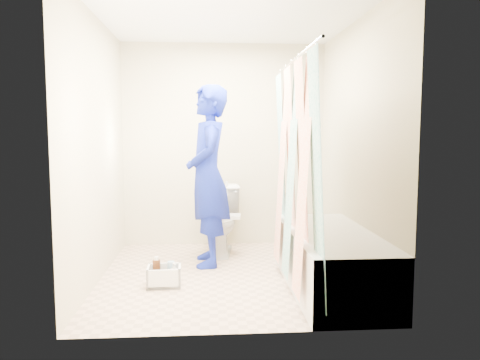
{
  "coord_description": "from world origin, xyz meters",
  "views": [
    {
      "loc": [
        -0.21,
        -4.32,
        1.35
      ],
      "look_at": [
        0.13,
        0.43,
        0.87
      ],
      "focal_mm": 35.0,
      "sensor_mm": 36.0,
      "label": 1
    }
  ],
  "objects": [
    {
      "name": "ceiling",
      "position": [
        0.0,
        0.0,
        2.4
      ],
      "size": [
        2.4,
        2.6,
        0.02
      ],
      "primitive_type": "cube",
      "color": "white",
      "rests_on": "wall_back"
    },
    {
      "name": "toilet",
      "position": [
        -0.06,
        0.84,
        0.38
      ],
      "size": [
        0.5,
        0.78,
        0.75
      ],
      "primitive_type": "imported",
      "rotation": [
        0.0,
        0.0,
        -0.11
      ],
      "color": "white",
      "rests_on": "ground"
    },
    {
      "name": "shower_curtain",
      "position": [
        0.52,
        -0.43,
        1.02
      ],
      "size": [
        0.06,
        1.75,
        1.8
      ],
      "primitive_type": "cube",
      "color": "white",
      "rests_on": "curtain_rod"
    },
    {
      "name": "tank_lid",
      "position": [
        -0.08,
        0.72,
        0.44
      ],
      "size": [
        0.48,
        0.25,
        0.04
      ],
      "primitive_type": "cube",
      "rotation": [
        0.0,
        0.0,
        -0.11
      ],
      "color": "silver",
      "rests_on": "toilet"
    },
    {
      "name": "bathtub",
      "position": [
        0.85,
        -0.43,
        0.27
      ],
      "size": [
        0.7,
        1.75,
        0.5
      ],
      "color": "silver",
      "rests_on": "ground"
    },
    {
      "name": "wall_right",
      "position": [
        1.2,
        0.0,
        1.2
      ],
      "size": [
        0.02,
        2.6,
        2.4
      ],
      "primitive_type": "cube",
      "color": "#BDB491",
      "rests_on": "ground"
    },
    {
      "name": "wall_left",
      "position": [
        -1.2,
        0.0,
        1.2
      ],
      "size": [
        0.02,
        2.6,
        2.4
      ],
      "primitive_type": "cube",
      "color": "#BDB491",
      "rests_on": "ground"
    },
    {
      "name": "cleaning_caddy",
      "position": [
        -0.58,
        -0.26,
        0.08
      ],
      "size": [
        0.3,
        0.24,
        0.22
      ],
      "rotation": [
        0.0,
        0.0,
        0.03
      ],
      "color": "white",
      "rests_on": "ground"
    },
    {
      "name": "floor",
      "position": [
        0.0,
        0.0,
        0.0
      ],
      "size": [
        2.6,
        2.6,
        0.0
      ],
      "primitive_type": "plane",
      "color": "tan",
      "rests_on": "ground"
    },
    {
      "name": "tank_internals",
      "position": [
        -0.08,
        1.04,
        0.74
      ],
      "size": [
        0.18,
        0.06,
        0.25
      ],
      "color": "black",
      "rests_on": "toilet"
    },
    {
      "name": "curtain_rod",
      "position": [
        0.52,
        -0.43,
        1.95
      ],
      "size": [
        0.02,
        1.9,
        0.02
      ],
      "primitive_type": "cylinder",
      "rotation": [
        1.57,
        0.0,
        0.0
      ],
      "color": "silver",
      "rests_on": "wall_back"
    },
    {
      "name": "wall_front",
      "position": [
        0.0,
        -1.3,
        1.2
      ],
      "size": [
        2.4,
        0.02,
        2.4
      ],
      "primitive_type": "cube",
      "color": "#BDB491",
      "rests_on": "ground"
    },
    {
      "name": "plumber",
      "position": [
        -0.2,
        0.41,
        0.91
      ],
      "size": [
        0.48,
        0.69,
        1.83
      ],
      "primitive_type": "imported",
      "rotation": [
        0.0,
        0.0,
        -1.51
      ],
      "color": "#0E1892",
      "rests_on": "ground"
    },
    {
      "name": "wall_back",
      "position": [
        0.0,
        1.3,
        1.2
      ],
      "size": [
        2.4,
        0.02,
        2.4
      ],
      "primitive_type": "cube",
      "color": "#BDB491",
      "rests_on": "ground"
    }
  ]
}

